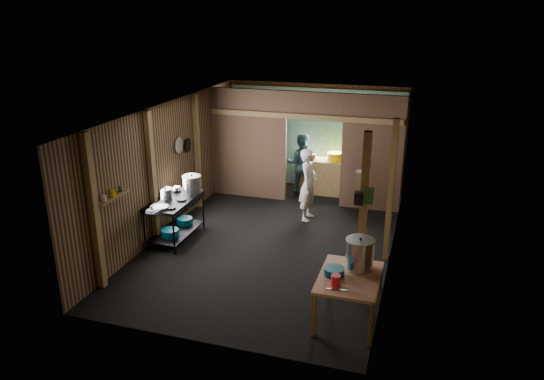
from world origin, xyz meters
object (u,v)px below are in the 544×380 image
(pink_bucket, at_px, (336,280))
(stove_pot_large, at_px, (192,185))
(yellow_tub, at_px, (335,157))
(cook, at_px, (309,185))
(stock_pot, at_px, (360,255))
(gas_range, at_px, (175,219))
(prep_table, at_px, (348,298))

(pink_bucket, bearing_deg, stove_pot_large, 142.92)
(stove_pot_large, relative_size, yellow_tub, 1.05)
(yellow_tub, height_order, cook, cook)
(stock_pot, bearing_deg, gas_range, 158.34)
(prep_table, relative_size, pink_bucket, 7.34)
(stove_pot_large, distance_m, stock_pot, 4.14)
(stove_pot_large, distance_m, pink_bucket, 4.26)
(gas_range, distance_m, stove_pot_large, 0.77)
(gas_range, height_order, pink_bucket, pink_bucket)
(prep_table, bearing_deg, cook, 112.20)
(stove_pot_large, height_order, yellow_tub, stove_pot_large)
(stock_pot, relative_size, cook, 0.32)
(pink_bucket, bearing_deg, cook, 108.61)
(prep_table, height_order, stove_pot_large, stove_pot_large)
(yellow_tub, bearing_deg, stove_pot_large, -127.27)
(stove_pot_large, bearing_deg, yellow_tub, 52.73)
(cook, bearing_deg, gas_range, 130.36)
(cook, bearing_deg, stock_pot, -152.71)
(yellow_tub, bearing_deg, cook, -97.48)
(prep_table, distance_m, stock_pot, 0.64)
(gas_range, bearing_deg, stove_pot_large, 70.17)
(stock_pot, distance_m, yellow_tub, 5.20)
(gas_range, relative_size, prep_table, 1.19)
(pink_bucket, distance_m, cook, 4.09)
(stove_pot_large, bearing_deg, gas_range, -109.83)
(stock_pot, height_order, cook, cook)
(prep_table, bearing_deg, yellow_tub, 102.99)
(yellow_tub, distance_m, cook, 1.76)
(gas_range, bearing_deg, cook, 38.18)
(stock_pot, distance_m, pink_bucket, 0.65)
(gas_range, distance_m, prep_table, 4.11)
(gas_range, relative_size, stock_pot, 2.85)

